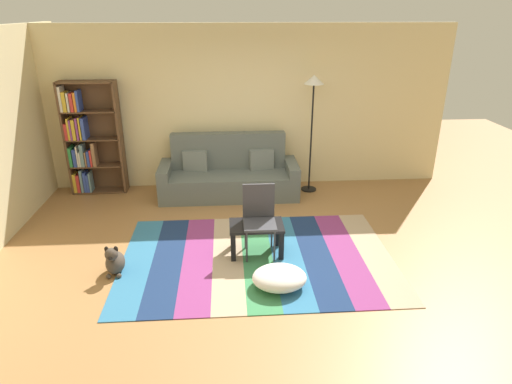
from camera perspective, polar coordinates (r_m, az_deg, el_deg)
ground_plane at (r=5.63m, az=0.46°, el=-8.17°), size 14.00×14.00×0.00m
back_wall at (r=7.54m, az=-1.01°, el=10.91°), size 6.80×0.10×2.70m
rug at (r=5.56m, az=0.21°, el=-8.55°), size 3.37×2.25×0.01m
couch at (r=7.30m, az=-3.53°, el=2.19°), size 2.26×0.80×1.00m
bookshelf at (r=7.75m, az=-21.17°, el=6.25°), size 0.90×0.28×1.86m
coffee_table at (r=5.51m, az=0.05°, el=-5.03°), size 0.67×0.42×0.40m
pouf at (r=4.98m, az=3.07°, el=-11.09°), size 0.61×0.51×0.23m
dog at (r=5.45m, az=-17.94°, el=-8.59°), size 0.22×0.35×0.40m
standing_lamp at (r=7.18m, az=7.47°, el=12.35°), size 0.32×0.32×1.94m
tv_remote at (r=5.52m, az=1.24°, el=-3.88°), size 0.12×0.15×0.02m
folding_chair at (r=5.46m, az=0.41°, el=-2.88°), size 0.40×0.40×0.90m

